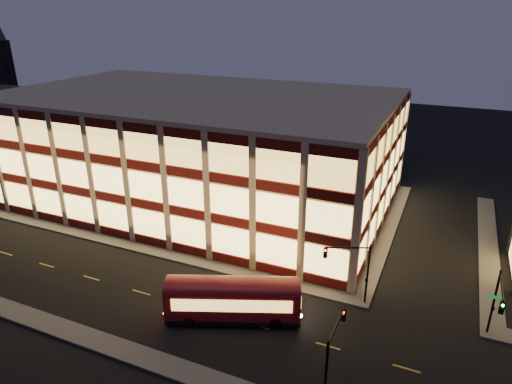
% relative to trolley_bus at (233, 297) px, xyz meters
% --- Properties ---
extents(ground, '(200.00, 200.00, 0.00)m').
position_rel_trolley_bus_xyz_m(ground, '(-13.60, 5.86, -2.12)').
color(ground, black).
rests_on(ground, ground).
extents(sidewalk_office_south, '(54.00, 2.00, 0.15)m').
position_rel_trolley_bus_xyz_m(sidewalk_office_south, '(-16.60, 6.86, -2.04)').
color(sidewalk_office_south, '#514F4C').
rests_on(sidewalk_office_south, ground).
extents(sidewalk_office_east, '(2.00, 30.00, 0.15)m').
position_rel_trolley_bus_xyz_m(sidewalk_office_east, '(9.40, 22.86, -2.04)').
color(sidewalk_office_east, '#514F4C').
rests_on(sidewalk_office_east, ground).
extents(sidewalk_tower_west, '(2.00, 30.00, 0.15)m').
position_rel_trolley_bus_xyz_m(sidewalk_tower_west, '(20.40, 22.86, -2.04)').
color(sidewalk_tower_west, '#514F4C').
rests_on(sidewalk_tower_west, ground).
extents(sidewalk_near, '(100.00, 2.00, 0.15)m').
position_rel_trolley_bus_xyz_m(sidewalk_near, '(-13.60, -7.14, -2.04)').
color(sidewalk_near, '#514F4C').
rests_on(sidewalk_near, ground).
extents(office_building, '(50.45, 30.45, 14.50)m').
position_rel_trolley_bus_xyz_m(office_building, '(-16.52, 22.77, 5.13)').
color(office_building, tan).
rests_on(office_building, ground).
extents(church_tower, '(5.00, 5.00, 18.00)m').
position_rel_trolley_bus_xyz_m(church_tower, '(-83.60, 45.86, 6.88)').
color(church_tower, '#2D2621').
rests_on(church_tower, ground).
extents(traffic_signal_far, '(3.79, 1.87, 6.00)m').
position_rel_trolley_bus_xyz_m(traffic_signal_far, '(8.61, 6.10, 1.99)').
color(traffic_signal_far, black).
rests_on(traffic_signal_far, ground).
extents(traffic_signal_right, '(1.20, 4.37, 6.00)m').
position_rel_trolley_bus_xyz_m(traffic_signal_right, '(19.90, 5.23, 1.98)').
color(traffic_signal_right, black).
rests_on(traffic_signal_right, ground).
extents(traffic_signal_near, '(0.32, 4.45, 6.00)m').
position_rel_trolley_bus_xyz_m(traffic_signal_near, '(9.90, -5.17, 2.01)').
color(traffic_signal_near, black).
rests_on(traffic_signal_near, ground).
extents(trolley_bus, '(11.51, 6.89, 3.82)m').
position_rel_trolley_bus_xyz_m(trolley_bus, '(0.00, 0.00, 0.00)').
color(trolley_bus, maroon).
rests_on(trolley_bus, ground).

